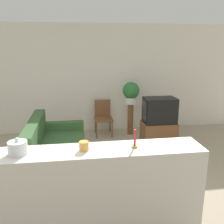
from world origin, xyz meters
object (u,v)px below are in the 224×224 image
at_px(wooden_chair, 103,116).
at_px(television, 159,110).
at_px(potted_plant, 131,92).
at_px(couch, 55,151).
at_px(decorative_bowl, 18,148).

bearing_deg(wooden_chair, television, -37.15).
distance_m(wooden_chair, potted_plant, 0.91).
relative_size(couch, wooden_chair, 2.01).
distance_m(couch, wooden_chair, 1.93).
distance_m(couch, television, 2.38).
bearing_deg(decorative_bowl, wooden_chair, 70.21).
distance_m(couch, decorative_bowl, 2.06).
height_order(television, decorative_bowl, decorative_bowl).
bearing_deg(decorative_bowl, potted_plant, 60.37).
distance_m(television, potted_plant, 0.96).
distance_m(television, decorative_bowl, 3.55).
relative_size(television, wooden_chair, 0.81).
relative_size(wooden_chair, decorative_bowl, 4.37).
bearing_deg(television, wooden_chair, 142.85).
bearing_deg(wooden_chair, couch, -123.39).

